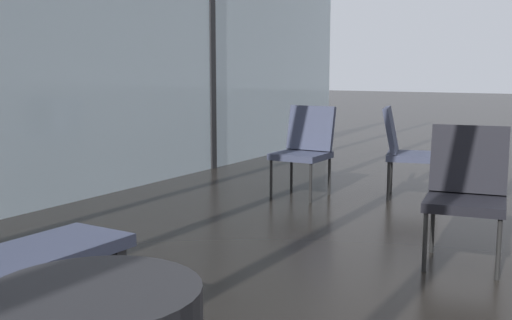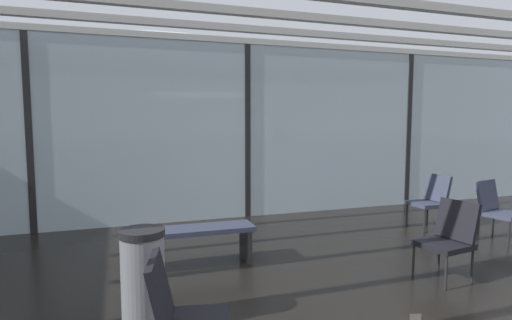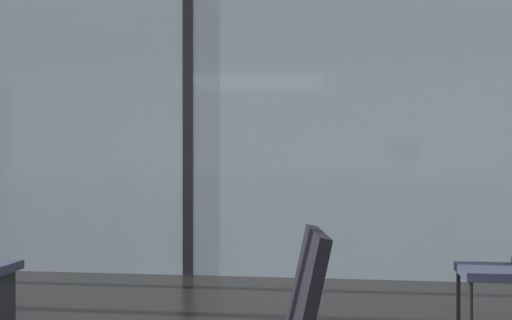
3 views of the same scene
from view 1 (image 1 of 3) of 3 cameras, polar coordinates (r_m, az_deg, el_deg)
window_mullion_2 at (r=7.68m, az=-4.32°, el=10.75°), size 0.10×0.12×3.10m
lounge_chair_3 at (r=4.15m, az=18.82°, el=-2.30°), size 0.59×0.55×0.87m
lounge_chair_4 at (r=6.11m, az=13.44°, el=1.23°), size 0.60×0.63×0.87m
lounge_chair_5 at (r=6.06m, az=4.53°, el=1.37°), size 0.53×0.48×0.87m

